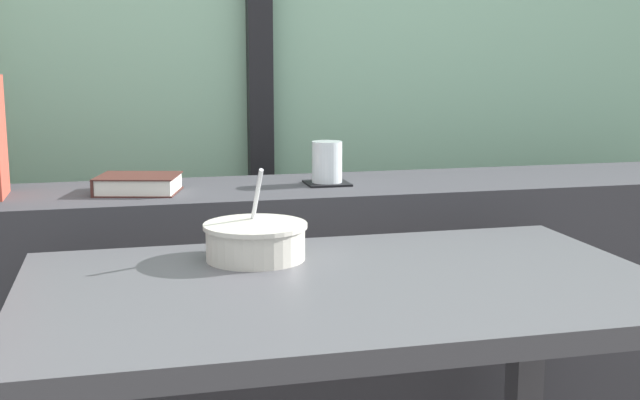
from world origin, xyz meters
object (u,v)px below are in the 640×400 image
coaster_square (327,183)px  soup_bowl (255,241)px  juice_glass (327,164)px  breakfast_table (345,356)px  closed_book (138,184)px

coaster_square → soup_bowl: (-0.24, -0.44, -0.03)m
coaster_square → juice_glass: juice_glass is taller
breakfast_table → coaster_square: coaster_square is taller
juice_glass → closed_book: 0.44m
coaster_square → soup_bowl: soup_bowl is taller
coaster_square → juice_glass: 0.05m
coaster_square → closed_book: bearing=-178.2°
coaster_square → soup_bowl: 0.51m
breakfast_table → juice_glass: size_ratio=10.76×
breakfast_table → juice_glass: (0.12, 0.61, 0.24)m
breakfast_table → juice_glass: bearing=78.6°
breakfast_table → juice_glass: 0.67m
closed_book → juice_glass: bearing=1.8°
coaster_square → closed_book: size_ratio=0.49×
juice_glass → soup_bowl: (-0.24, -0.44, -0.07)m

